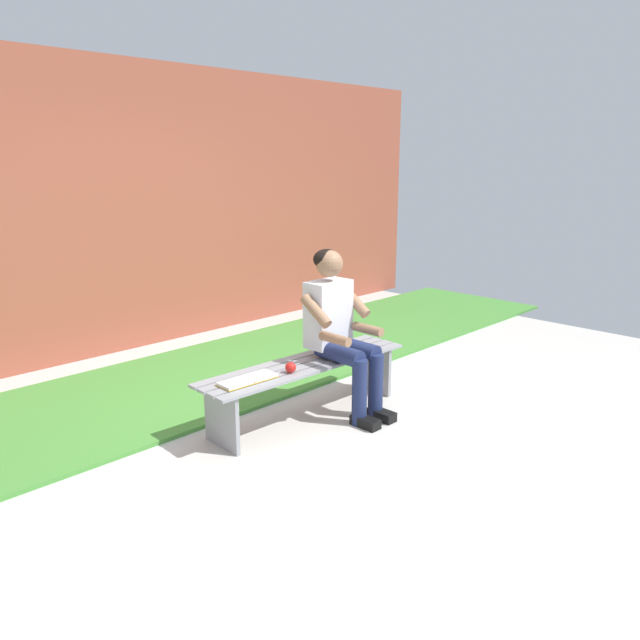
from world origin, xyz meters
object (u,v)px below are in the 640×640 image
object	(u,v)px
person_seated	(340,326)
apple	(291,368)
book_open	(248,380)
bench_near	(306,375)

from	to	relation	value
person_seated	apple	xyz separation A→B (m)	(0.49, -0.01, -0.21)
person_seated	book_open	distance (m)	0.85
apple	book_open	bearing A→B (deg)	-13.48
person_seated	bench_near	bearing A→B (deg)	-20.69
bench_near	apple	size ratio (longest dim) A/B	22.77
book_open	bench_near	bearing A→B (deg)	-177.03
apple	person_seated	bearing A→B (deg)	178.65
bench_near	book_open	bearing A→B (deg)	1.05
person_seated	book_open	world-z (taller)	person_seated
person_seated	apple	distance (m)	0.53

